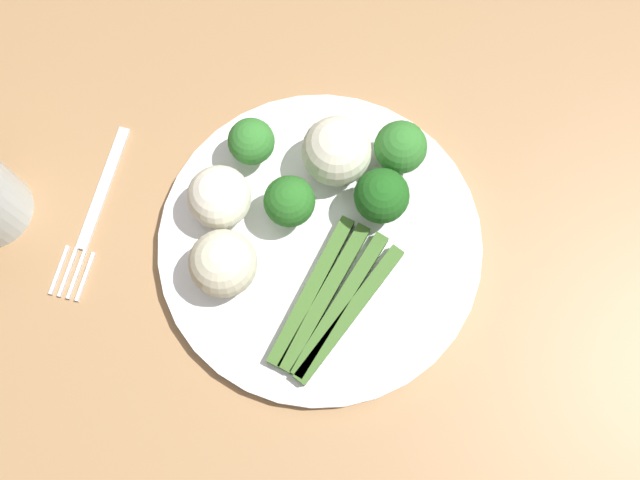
% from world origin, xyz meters
% --- Properties ---
extents(ground_plane, '(6.00, 6.00, 0.02)m').
position_xyz_m(ground_plane, '(0.00, 0.00, -0.01)').
color(ground_plane, '#B7A88E').
extents(dining_table, '(1.10, 1.01, 0.76)m').
position_xyz_m(dining_table, '(0.00, 0.00, 0.65)').
color(dining_table, '#9E754C').
rests_on(dining_table, ground_plane).
extents(plate, '(0.28, 0.28, 0.01)m').
position_xyz_m(plate, '(0.02, 0.03, 0.77)').
color(plate, white).
rests_on(plate, dining_table).
extents(asparagus_bundle, '(0.11, 0.15, 0.01)m').
position_xyz_m(asparagus_bundle, '(0.01, 0.09, 0.78)').
color(asparagus_bundle, '#3D6626').
rests_on(asparagus_bundle, plate).
extents(broccoli_outer_edge, '(0.05, 0.05, 0.06)m').
position_xyz_m(broccoli_outer_edge, '(-0.04, -0.04, 0.81)').
color(broccoli_outer_edge, '#609E3D').
rests_on(broccoli_outer_edge, plate).
extents(broccoli_back_right, '(0.04, 0.04, 0.05)m').
position_xyz_m(broccoli_back_right, '(0.08, -0.05, 0.80)').
color(broccoli_back_right, '#609E3D').
rests_on(broccoli_back_right, plate).
extents(broccoli_right, '(0.04, 0.04, 0.05)m').
position_xyz_m(broccoli_right, '(0.05, 0.01, 0.80)').
color(broccoli_right, '#568E33').
rests_on(broccoli_right, plate).
extents(broccoli_front, '(0.05, 0.05, 0.06)m').
position_xyz_m(broccoli_front, '(-0.03, -0.00, 0.81)').
color(broccoli_front, '#4C7F2B').
rests_on(broccoli_front, plate).
extents(cauliflower_near_fork, '(0.06, 0.06, 0.06)m').
position_xyz_m(cauliflower_near_fork, '(0.10, 0.06, 0.80)').
color(cauliflower_near_fork, beige).
rests_on(cauliflower_near_fork, plate).
extents(cauliflower_near_center, '(0.06, 0.06, 0.06)m').
position_xyz_m(cauliflower_near_center, '(0.01, -0.04, 0.80)').
color(cauliflower_near_center, silver).
rests_on(cauliflower_near_center, plate).
extents(cauliflower_back, '(0.05, 0.05, 0.05)m').
position_xyz_m(cauliflower_back, '(0.11, 0.01, 0.80)').
color(cauliflower_back, white).
rests_on(cauliflower_back, plate).
extents(fork, '(0.05, 0.17, 0.00)m').
position_xyz_m(fork, '(0.22, 0.01, 0.76)').
color(fork, silver).
rests_on(fork, dining_table).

